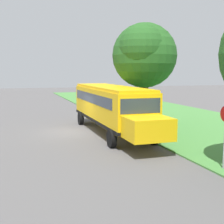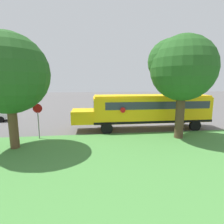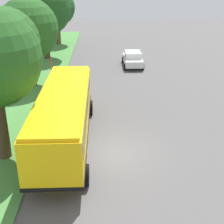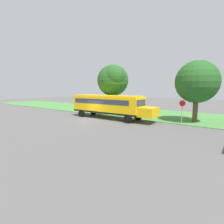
# 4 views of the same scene
# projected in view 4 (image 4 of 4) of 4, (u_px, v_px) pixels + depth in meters

# --- Properties ---
(ground_plane) EXTENTS (120.00, 120.00, 0.00)m
(ground_plane) POSITION_uv_depth(u_px,v_px,m) (89.00, 120.00, 22.67)
(ground_plane) COLOR #565454
(grass_verge) EXTENTS (12.00, 80.00, 0.08)m
(grass_verge) POSITION_uv_depth(u_px,v_px,m) (129.00, 112.00, 30.59)
(grass_verge) COLOR #47843D
(grass_verge) RESTS_ON ground
(school_bus) EXTENTS (2.84, 12.42, 3.16)m
(school_bus) POSITION_uv_depth(u_px,v_px,m) (108.00, 104.00, 23.71)
(school_bus) COLOR yellow
(school_bus) RESTS_ON ground
(oak_tree_beside_bus) EXTENTS (4.72, 4.77, 7.67)m
(oak_tree_beside_bus) POSITION_uv_depth(u_px,v_px,m) (113.00, 80.00, 26.34)
(oak_tree_beside_bus) COLOR #4C3826
(oak_tree_beside_bus) RESTS_ON ground
(oak_tree_roadside_mid) EXTENTS (4.93, 4.93, 7.30)m
(oak_tree_roadside_mid) POSITION_uv_depth(u_px,v_px,m) (196.00, 82.00, 20.41)
(oak_tree_roadside_mid) COLOR brown
(oak_tree_roadside_mid) RESTS_ON ground
(stop_sign) EXTENTS (0.08, 0.68, 2.74)m
(stop_sign) POSITION_uv_depth(u_px,v_px,m) (182.00, 109.00, 19.91)
(stop_sign) COLOR gray
(stop_sign) RESTS_ON ground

